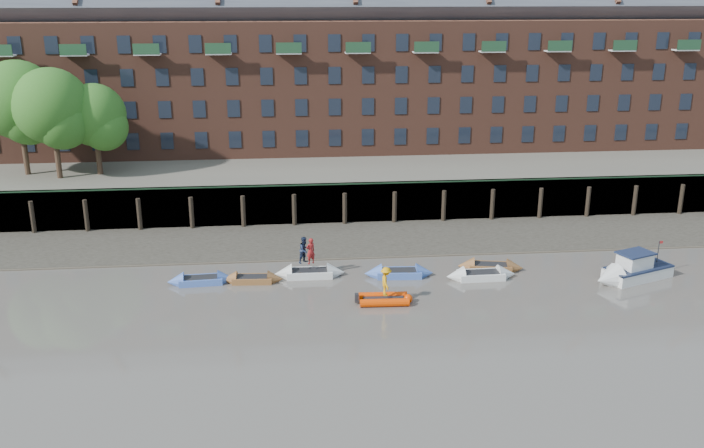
{
  "coord_description": "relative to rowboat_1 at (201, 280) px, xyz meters",
  "views": [
    {
      "loc": [
        -6.8,
        -34.64,
        18.39
      ],
      "look_at": [
        -2.35,
        12.0,
        3.2
      ],
      "focal_mm": 38.0,
      "sensor_mm": 36.0,
      "label": 1
    }
  ],
  "objects": [
    {
      "name": "rowboat_1",
      "position": [
        0.0,
        0.0,
        0.0
      ],
      "size": [
        4.32,
        1.5,
        1.23
      ],
      "rotation": [
        0.0,
        0.0,
        0.06
      ],
      "color": "#4365B9",
      "rests_on": "ground"
    },
    {
      "name": "rowboat_3",
      "position": [
        7.0,
        0.5,
        0.02
      ],
      "size": [
        4.65,
        1.4,
        1.35
      ],
      "rotation": [
        0.0,
        0.0,
        -0.01
      ],
      "color": "silver",
      "rests_on": "ground"
    },
    {
      "name": "ground",
      "position": [
        12.26,
        -10.41,
        -0.22
      ],
      "size": [
        220.0,
        220.0,
        0.0
      ],
      "primitive_type": "plane",
      "color": "#5D5750",
      "rests_on": "ground"
    },
    {
      "name": "rowboat_5",
      "position": [
        18.13,
        -0.91,
        0.02
      ],
      "size": [
        4.62,
        1.42,
        1.34
      ],
      "rotation": [
        0.0,
        0.0,
        0.02
      ],
      "color": "silver",
      "rests_on": "ground"
    },
    {
      "name": "foreshore",
      "position": [
        12.26,
        7.59,
        -0.22
      ],
      "size": [
        110.0,
        8.0,
        0.5
      ],
      "primitive_type": "cube",
      "color": "#3D382F",
      "rests_on": "ground"
    },
    {
      "name": "tree_cluster",
      "position": [
        -13.36,
        16.93,
        8.79
      ],
      "size": [
        11.76,
        7.74,
        9.4
      ],
      "color": "#3A281C",
      "rests_on": "bank_terrace"
    },
    {
      "name": "apartment_terrace",
      "position": [
        12.26,
        26.58,
        12.61
      ],
      "size": [
        80.6,
        15.56,
        20.98
      ],
      "color": "brown",
      "rests_on": "bank_terrace"
    },
    {
      "name": "person_rower_a",
      "position": [
        7.1,
        0.5,
        1.57
      ],
      "size": [
        0.77,
        0.69,
        1.76
      ],
      "primitive_type": "imported",
      "rotation": [
        0.0,
        0.0,
        3.68
      ],
      "color": "maroon",
      "rests_on": "rowboat_3"
    },
    {
      "name": "person_rib_crew",
      "position": [
        11.4,
        -4.2,
        1.19
      ],
      "size": [
        0.66,
        1.15,
        1.78
      ],
      "primitive_type": "imported",
      "rotation": [
        0.0,
        0.0,
        1.57
      ],
      "color": "orange",
      "rests_on": "rib_tender"
    },
    {
      "name": "river_wall",
      "position": [
        12.26,
        11.96,
        1.38
      ],
      "size": [
        110.0,
        1.23,
        3.3
      ],
      "color": "#2D2A26",
      "rests_on": "ground"
    },
    {
      "name": "bank_terrace",
      "position": [
        12.26,
        25.59,
        1.38
      ],
      "size": [
        110.0,
        28.0,
        3.2
      ],
      "primitive_type": "cube",
      "color": "#5E594D",
      "rests_on": "ground"
    },
    {
      "name": "rowboat_4",
      "position": [
        12.85,
        -0.03,
        0.01
      ],
      "size": [
        4.6,
        1.58,
        1.32
      ],
      "rotation": [
        0.0,
        0.0,
        -0.06
      ],
      "color": "#4365B9",
      "rests_on": "ground"
    },
    {
      "name": "person_rower_b",
      "position": [
        6.71,
        0.71,
        1.58
      ],
      "size": [
        1.1,
        1.08,
        1.78
      ],
      "primitive_type": "imported",
      "rotation": [
        0.0,
        0.0,
        0.71
      ],
      "color": "#19233F",
      "rests_on": "rowboat_3"
    },
    {
      "name": "rib_tender",
      "position": [
        11.42,
        -4.17,
        0.02
      ],
      "size": [
        3.24,
        1.61,
        0.56
      ],
      "rotation": [
        0.0,
        0.0,
        -0.04
      ],
      "color": "#E83B01",
      "rests_on": "ground"
    },
    {
      "name": "mud_band",
      "position": [
        12.26,
        4.19,
        -0.22
      ],
      "size": [
        110.0,
        1.6,
        0.1
      ],
      "primitive_type": "cube",
      "color": "#4C4336",
      "rests_on": "ground"
    },
    {
      "name": "rowboat_6",
      "position": [
        19.16,
        0.52,
        0.01
      ],
      "size": [
        4.53,
        2.11,
        1.27
      ],
      "rotation": [
        0.0,
        0.0,
        -0.2
      ],
      "color": "brown",
      "rests_on": "ground"
    },
    {
      "name": "rowboat_2",
      "position": [
        3.29,
        -0.11,
        -0.02
      ],
      "size": [
        4.02,
        1.39,
        1.15
      ],
      "rotation": [
        0.0,
        0.0,
        -0.06
      ],
      "color": "brown",
      "rests_on": "ground"
    },
    {
      "name": "motor_launch",
      "position": [
        27.44,
        -2.15,
        0.39
      ],
      "size": [
        6.03,
        3.83,
        2.37
      ],
      "rotation": [
        0.0,
        0.0,
        3.51
      ],
      "color": "silver",
      "rests_on": "ground"
    }
  ]
}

